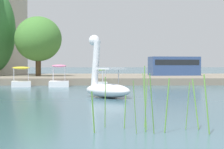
# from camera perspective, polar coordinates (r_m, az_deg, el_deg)

# --- Properties ---
(ground_plane) EXTENTS (660.08, 660.08, 0.00)m
(ground_plane) POSITION_cam_1_polar(r_m,az_deg,el_deg) (8.83, 8.51, -8.92)
(ground_plane) COLOR #385966
(shore_bank_far) EXTENTS (154.66, 18.96, 0.55)m
(shore_bank_far) POSITION_cam_1_polar(r_m,az_deg,el_deg) (41.88, 0.91, -0.50)
(shore_bank_far) COLOR slate
(shore_bank_far) RESTS_ON ground_plane
(swan_boat) EXTENTS (2.87, 3.09, 3.08)m
(swan_boat) POSITION_cam_1_polar(r_m,az_deg,el_deg) (20.36, -0.83, -1.39)
(swan_boat) COLOR white
(swan_boat) RESTS_ON ground_plane
(pedal_boat_lime) EXTENTS (1.12, 1.78, 1.37)m
(pedal_boat_lime) POSITION_cam_1_polar(r_m,az_deg,el_deg) (31.01, -1.66, -0.89)
(pedal_boat_lime) COLOR white
(pedal_boat_lime) RESTS_ON ground_plane
(pedal_boat_pink) EXTENTS (1.61, 2.50, 1.61)m
(pedal_boat_pink) POSITION_cam_1_polar(r_m,az_deg,el_deg) (31.06, -7.18, -0.79)
(pedal_boat_pink) COLOR white
(pedal_boat_pink) RESTS_ON ground_plane
(pedal_boat_yellow) EXTENTS (1.76, 2.47, 1.47)m
(pedal_boat_yellow) POSITION_cam_1_polar(r_m,az_deg,el_deg) (31.53, -12.21, -0.75)
(pedal_boat_yellow) COLOR white
(pedal_boat_yellow) RESTS_ON ground_plane
(tree_broadleaf_left) EXTENTS (4.85, 5.04, 5.57)m
(tree_broadleaf_left) POSITION_cam_1_polar(r_m,az_deg,el_deg) (39.94, -9.97, 4.75)
(tree_broadleaf_left) COLOR #4C3823
(tree_broadleaf_left) RESTS_ON shore_bank_far
(parked_van) EXTENTS (5.14, 2.70, 1.86)m
(parked_van) POSITION_cam_1_polar(r_m,az_deg,el_deg) (42.23, 8.41, 1.24)
(parked_van) COLOR navy
(parked_van) RESTS_ON shore_bank_far
(reed_clump_foreground) EXTENTS (2.69, 1.32, 1.54)m
(reed_clump_foreground) POSITION_cam_1_polar(r_m,az_deg,el_deg) (9.96, 5.88, -4.14)
(reed_clump_foreground) COLOR #568E38
(reed_clump_foreground) RESTS_ON ground_plane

